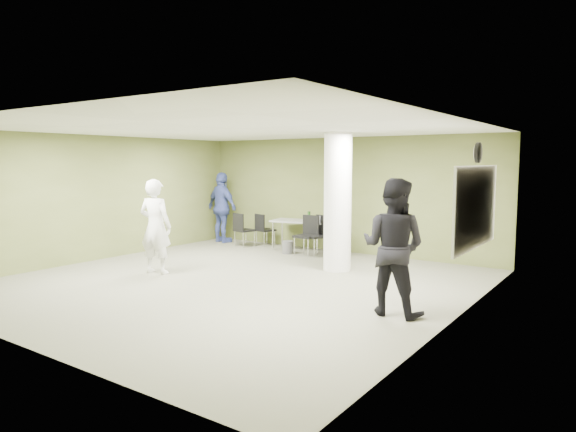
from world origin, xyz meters
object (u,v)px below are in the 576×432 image
Objects in this scene: man_black at (393,247)px; man_blue at (222,207)px; woman_white at (155,227)px; folding_table at (304,223)px; chair_back_left at (263,227)px.

man_black reaches higher than man_blue.
man_black is at bearing 166.17° from woman_white.
woman_white is (-0.99, -3.86, 0.23)m from folding_table.
man_blue is (-1.60, 3.72, 0.03)m from woman_white.
man_black reaches higher than folding_table.
man_black is 7.49m from man_blue.
man_blue is (-2.59, -0.14, 0.26)m from folding_table.
woman_white is 4.05m from man_blue.
folding_table is 0.90× the size of woman_white.
man_black reaches higher than chair_back_left.
woman_white is 0.97× the size of man_blue.
folding_table is at bearing -44.16° from man_black.
folding_table is 5.48m from man_black.
man_blue is at bearing -81.83° from woman_white.
woman_white is at bearing 110.83° from chair_back_left.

